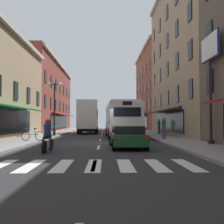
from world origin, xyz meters
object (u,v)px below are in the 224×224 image
at_px(motorcycle_rider, 48,138).
at_px(bicycle_near, 33,136).
at_px(transit_bus, 121,120).
at_px(box_truck, 88,117).
at_px(pedestrian_mid, 159,126).
at_px(pedestrian_near, 164,127).
at_px(street_lamp_twin, 54,106).
at_px(sedan_near, 127,137).
at_px(sedan_mid, 90,127).
at_px(billboard_sign, 210,61).

xyz_separation_m(motorcycle_rider, bicycle_near, (-2.44, 6.27, -0.21)).
relative_size(transit_bus, bicycle_near, 6.67).
bearing_deg(box_truck, pedestrian_mid, -26.71).
xyz_separation_m(box_truck, bicycle_near, (-3.17, -14.37, -1.61)).
xyz_separation_m(transit_bus, pedestrian_near, (3.35, -3.62, -0.60)).
bearing_deg(pedestrian_near, box_truck, -56.49).
bearing_deg(street_lamp_twin, box_truck, 68.66).
height_order(box_truck, sedan_near, box_truck).
bearing_deg(pedestrian_near, street_lamp_twin, -22.30).
bearing_deg(box_truck, transit_bus, -67.10).
xyz_separation_m(box_truck, sedan_mid, (-0.22, 8.39, -1.40)).
height_order(billboard_sign, box_truck, billboard_sign).
height_order(pedestrian_mid, street_lamp_twin, street_lamp_twin).
bearing_deg(pedestrian_near, pedestrian_mid, -94.87).
xyz_separation_m(sedan_near, bicycle_near, (-6.63, 4.36, -0.16)).
bearing_deg(bicycle_near, transit_bus, 39.60).
relative_size(transit_bus, street_lamp_twin, 2.15).
xyz_separation_m(billboard_sign, transit_bus, (-5.16, 8.89, -3.68)).
height_order(transit_bus, sedan_near, transit_bus).
bearing_deg(sedan_mid, pedestrian_mid, -55.91).
relative_size(billboard_sign, transit_bus, 0.61).
height_order(bicycle_near, street_lamp_twin, street_lamp_twin).
bearing_deg(street_lamp_twin, sedan_mid, 80.36).
relative_size(transit_bus, pedestrian_mid, 6.68).
distance_m(billboard_sign, pedestrian_near, 7.02).
distance_m(box_truck, sedan_mid, 8.51).
bearing_deg(box_truck, pedestrian_near, -60.30).
distance_m(sedan_mid, pedestrian_near, 21.95).
distance_m(bicycle_near, street_lamp_twin, 7.39).
distance_m(sedan_near, pedestrian_mid, 15.34).
xyz_separation_m(billboard_sign, motorcycle_rider, (-9.56, -3.04, -4.69)).
bearing_deg(billboard_sign, bicycle_near, 164.97).
bearing_deg(sedan_near, sedan_mid, 97.74).
relative_size(sedan_near, motorcycle_rider, 2.10).
bearing_deg(street_lamp_twin, motorcycle_rider, -80.59).
bearing_deg(transit_bus, motorcycle_rider, -110.26).
height_order(transit_bus, bicycle_near, transit_bus).
distance_m(box_truck, pedestrian_near, 14.23).
distance_m(box_truck, bicycle_near, 14.80).
distance_m(transit_bus, sedan_near, 10.08).
relative_size(sedan_near, pedestrian_near, 2.37).
xyz_separation_m(sedan_mid, pedestrian_near, (7.25, -20.72, 0.40)).
distance_m(sedan_mid, pedestrian_mid, 15.16).
bearing_deg(transit_bus, box_truck, 112.90).
bearing_deg(pedestrian_mid, sedan_mid, -44.99).
relative_size(sedan_near, street_lamp_twin, 0.82).
bearing_deg(box_truck, motorcycle_rider, -92.02).
bearing_deg(sedan_near, box_truck, 100.48).
xyz_separation_m(motorcycle_rider, pedestrian_mid, (9.00, 16.47, 0.31)).
height_order(box_truck, pedestrian_near, box_truck).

